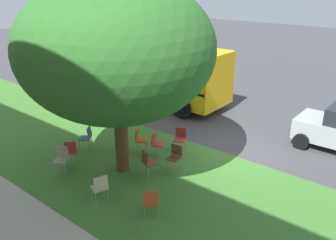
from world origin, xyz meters
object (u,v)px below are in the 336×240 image
object	(u,v)px
chair_4	(71,150)
chair_9	(87,136)
chair_5	(100,186)
school_bus	(137,63)
chair_6	(148,161)
chair_2	(140,138)
chair_0	(180,137)
chair_1	(157,142)
chair_8	(62,157)
chair_7	(175,155)
chair_3	(151,201)
street_tree	(117,50)

from	to	relation	value
chair_4	chair_9	size ratio (longest dim) A/B	1.00
chair_5	school_bus	distance (m)	10.14
chair_6	chair_9	xyz separation A→B (m)	(3.07, -0.01, 0.00)
chair_2	chair_9	size ratio (longest dim) A/B	1.00
chair_0	chair_1	world-z (taller)	same
chair_8	chair_9	distance (m)	1.73
chair_2	chair_6	size ratio (longest dim) A/B	1.00
chair_0	chair_4	distance (m)	3.91
chair_0	chair_2	distance (m)	1.49
chair_1	chair_6	xyz separation A→B (m)	(-0.72, 1.26, 0.00)
chair_7	chair_9	size ratio (longest dim) A/B	1.00
chair_5	school_bus	xyz separation A→B (m)	(6.12, -7.99, 1.24)
chair_4	chair_3	bearing A→B (deg)	172.86
chair_1	chair_7	world-z (taller)	same
chair_0	chair_1	size ratio (longest dim) A/B	1.00
chair_2	chair_8	xyz separation A→B (m)	(0.99, 2.71, 0.00)
chair_1	chair_4	bearing A→B (deg)	51.70
chair_0	chair_6	distance (m)	2.14
chair_3	chair_6	bearing A→B (deg)	-46.12
chair_7	chair_2	bearing A→B (deg)	-8.34
chair_1	chair_7	xyz separation A→B (m)	(-1.15, 0.40, 0.00)
chair_2	chair_4	bearing A→B (deg)	62.50
chair_1	chair_6	distance (m)	1.45
chair_6	chair_9	distance (m)	3.07
chair_1	chair_9	distance (m)	2.67
chair_0	chair_8	xyz separation A→B (m)	(2.10, 3.69, 0.00)
chair_0	chair_3	size ratio (longest dim) A/B	1.00
school_bus	chair_5	bearing A→B (deg)	127.45
chair_2	chair_0	bearing A→B (deg)	-138.54
chair_7	chair_8	distance (m)	3.74
street_tree	chair_3	bearing A→B (deg)	151.33
chair_5	chair_6	bearing A→B (deg)	-91.98
street_tree	chair_1	bearing A→B (deg)	-97.52
street_tree	chair_2	world-z (taller)	street_tree
chair_9	chair_1	bearing A→B (deg)	-152.03
chair_5	chair_8	xyz separation A→B (m)	(2.34, -0.38, 0.00)
chair_5	chair_6	world-z (taller)	same
street_tree	chair_4	bearing A→B (deg)	26.54
chair_3	chair_9	bearing A→B (deg)	-19.18
chair_6	chair_2	bearing A→B (deg)	-38.65
chair_2	chair_6	distance (m)	1.81
street_tree	chair_2	size ratio (longest dim) A/B	7.04
street_tree	chair_6	distance (m)	3.62
chair_3	chair_4	xyz separation A→B (m)	(4.09, -0.51, 0.00)
chair_4	chair_2	bearing A→B (deg)	-117.50
chair_5	chair_7	xyz separation A→B (m)	(-0.50, -2.82, 0.00)
chair_1	chair_0	bearing A→B (deg)	-115.97
chair_6	chair_7	bearing A→B (deg)	-116.60
chair_0	chair_9	distance (m)	3.48
chair_7	chair_6	bearing A→B (deg)	63.40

